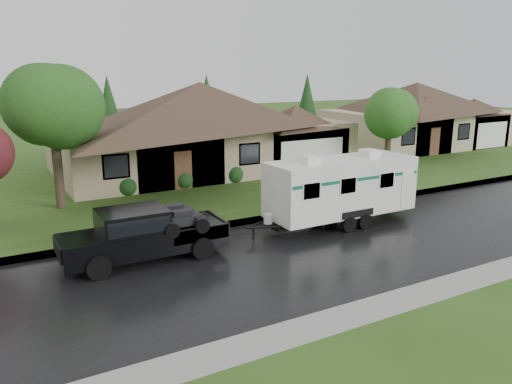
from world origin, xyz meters
TOP-DOWN VIEW (x-y plane):
  - ground at (0.00, 0.00)m, footprint 140.00×140.00m
  - road at (0.00, -2.00)m, footprint 140.00×8.00m
  - curb at (0.00, 2.25)m, footprint 140.00×0.50m
  - lawn at (0.00, 15.00)m, footprint 140.00×26.00m
  - house_main at (2.29, 13.84)m, footprint 19.44×10.80m
  - house_neighbor at (22.27, 14.34)m, footprint 15.12×9.72m
  - tree_left_green at (-7.72, 8.23)m, footprint 4.01×4.01m
  - tree_right_green at (11.99, 7.22)m, footprint 3.30×3.30m
  - shrub_row at (2.00, 9.30)m, footprint 13.60×1.00m
  - pickup_truck at (-6.24, 0.18)m, footprint 5.68×2.16m
  - travel_trailer at (2.56, 0.18)m, footprint 7.01×2.46m

SIDE VIEW (x-z plane):
  - ground at x=0.00m, z-range 0.00..0.00m
  - road at x=0.00m, z-range 0.00..0.01m
  - curb at x=0.00m, z-range 0.00..0.15m
  - lawn at x=0.00m, z-range 0.00..0.15m
  - shrub_row at x=2.00m, z-range 0.15..1.15m
  - pickup_truck at x=-6.24m, z-range 0.07..1.96m
  - travel_trailer at x=2.56m, z-range 0.10..3.24m
  - house_neighbor at x=22.27m, z-range 0.10..6.55m
  - house_main at x=2.29m, z-range 0.14..7.04m
  - tree_right_green at x=11.99m, z-range 1.21..6.68m
  - tree_left_green at x=-7.72m, z-range 1.44..8.06m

